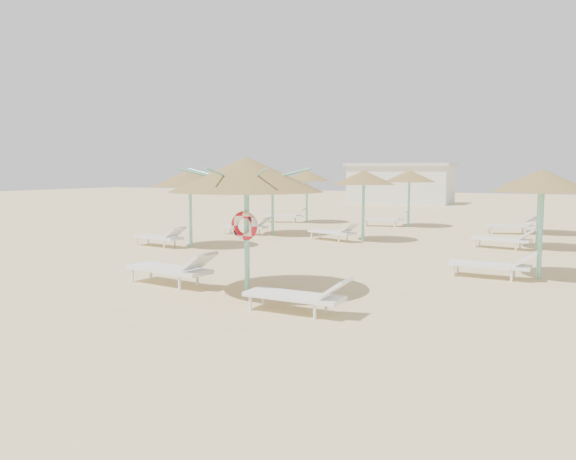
% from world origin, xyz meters
% --- Properties ---
extents(ground, '(120.00, 120.00, 0.00)m').
position_xyz_m(ground, '(0.00, 0.00, 0.00)').
color(ground, '#D7BC83').
rests_on(ground, ground).
extents(main_palapa, '(3.25, 3.25, 2.91)m').
position_xyz_m(main_palapa, '(-0.02, -0.05, 2.53)').
color(main_palapa, '#78D0B9').
rests_on(main_palapa, ground).
extents(lounger_main_a, '(2.40, 1.01, 0.84)m').
position_xyz_m(lounger_main_a, '(-1.99, -0.02, 0.40)').
color(lounger_main_a, white).
rests_on(lounger_main_a, ground).
extents(lounger_main_b, '(2.03, 0.66, 0.73)m').
position_xyz_m(lounger_main_b, '(1.70, -1.06, 0.35)').
color(lounger_main_b, white).
rests_on(lounger_main_b, ground).
extents(palapa_field, '(20.27, 13.80, 2.72)m').
position_xyz_m(palapa_field, '(2.22, 10.12, 2.31)').
color(palapa_field, '#78D0B9').
rests_on(palapa_field, ground).
extents(service_hut, '(8.40, 4.40, 3.25)m').
position_xyz_m(service_hut, '(-6.00, 35.00, 1.64)').
color(service_hut, silver).
rests_on(service_hut, ground).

